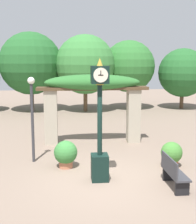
{
  "coord_description": "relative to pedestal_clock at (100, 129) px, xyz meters",
  "views": [
    {
      "loc": [
        -1.09,
        -8.81,
        3.49
      ],
      "look_at": [
        -0.15,
        0.47,
        1.97
      ],
      "focal_mm": 50.0,
      "sensor_mm": 36.0,
      "label": 1
    }
  ],
  "objects": [
    {
      "name": "pergola",
      "position": [
        0.15,
        4.3,
        0.64
      ],
      "size": [
        4.69,
        1.14,
        2.96
      ],
      "color": "#A89E89",
      "rests_on": "ground"
    },
    {
      "name": "ground_plane",
      "position": [
        0.15,
        0.03,
        -1.55
      ],
      "size": [
        60.0,
        60.0,
        0.0
      ],
      "primitive_type": "plane",
      "color": "#7F6B5B"
    },
    {
      "name": "pedestal_clock",
      "position": [
        0.0,
        0.0,
        0.0
      ],
      "size": [
        0.5,
        0.54,
        3.59
      ],
      "color": "black",
      "rests_on": "ground"
    },
    {
      "name": "lamp_post",
      "position": [
        -2.13,
        1.95,
        0.33
      ],
      "size": [
        0.24,
        0.24,
        2.97
      ],
      "color": "#333338",
      "rests_on": "ground"
    },
    {
      "name": "park_bench",
      "position": [
        1.99,
        -0.76,
        -1.13
      ],
      "size": [
        0.42,
        1.32,
        0.89
      ],
      "rotation": [
        0.0,
        0.0,
        1.57
      ],
      "color": "#38383D",
      "rests_on": "ground"
    },
    {
      "name": "potted_plant_near_right",
      "position": [
        2.51,
        0.95,
        -1.11
      ],
      "size": [
        0.71,
        0.71,
        0.85
      ],
      "color": "#9E563D",
      "rests_on": "ground"
    },
    {
      "name": "potted_plant_near_left",
      "position": [
        -1.0,
        1.23,
        -1.07
      ],
      "size": [
        0.78,
        0.78,
        0.91
      ],
      "color": "#B26B4C",
      "rests_on": "ground"
    },
    {
      "name": "tree_line",
      "position": [
        0.09,
        13.5,
        1.51
      ],
      "size": [
        18.31,
        4.8,
        5.54
      ],
      "color": "brown",
      "rests_on": "ground"
    }
  ]
}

